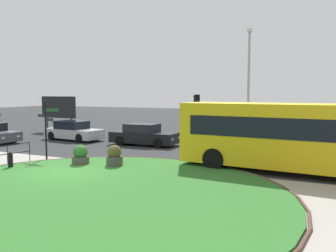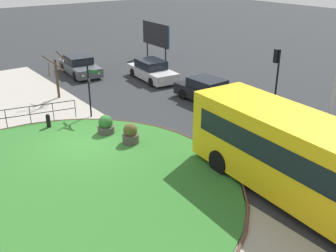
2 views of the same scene
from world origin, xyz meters
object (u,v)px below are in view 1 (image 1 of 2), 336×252
signpost_directional (46,126)px  car_oncoming (73,131)px  planter_near_signpost (114,157)px  lamppost_tall (249,83)px  bus_yellow (288,136)px  billboard_left (59,108)px  bollard_foreground (10,160)px  planter_kerbside (80,156)px  car_far_lane (144,135)px  traffic_light_near (197,107)px

signpost_directional → car_oncoming: 7.95m
car_oncoming → planter_near_signpost: car_oncoming is taller
lamppost_tall → bus_yellow: bearing=-65.0°
car_oncoming → billboard_left: (-4.59, 3.59, 1.50)m
bollard_foreground → lamppost_tall: 15.18m
signpost_directional → lamppost_tall: lamppost_tall is taller
signpost_directional → bus_yellow: (11.75, 2.30, -0.15)m
signpost_directional → planter_kerbside: signpost_directional is taller
car_far_lane → planter_kerbside: bearing=-87.0°
car_far_lane → planter_near_signpost: (2.29, -6.92, -0.17)m
car_far_lane → planter_kerbside: car_far_lane is taller
car_far_lane → lamppost_tall: bearing=24.0°
bollard_foreground → planter_kerbside: bearing=39.9°
bollard_foreground → planter_kerbside: planter_kerbside is taller
lamppost_tall → planter_near_signpost: bearing=-111.8°
planter_kerbside → signpost_directional: bearing=169.2°
car_far_lane → car_oncoming: (-5.97, -0.02, -0.01)m
bus_yellow → lamppost_tall: bearing=119.0°
car_oncoming → lamppost_tall: lamppost_tall is taller
planter_kerbside → bollard_foreground: bearing=-140.1°
bus_yellow → car_oncoming: size_ratio=2.06×
bus_yellow → car_oncoming: bus_yellow is taller
planter_kerbside → car_oncoming: bearing=132.0°
traffic_light_near → lamppost_tall: (3.46, 0.42, 1.64)m
car_far_lane → traffic_light_near: (2.80, 2.59, 1.82)m
lamppost_tall → planter_kerbside: size_ratio=7.50×
bus_yellow → planter_kerbside: (-9.18, -2.79, -1.17)m
lamppost_tall → planter_kerbside: bearing=-118.8°
signpost_directional → car_oncoming: size_ratio=0.66×
bus_yellow → car_far_lane: bearing=159.2°
bus_yellow → lamppost_tall: size_ratio=1.25×
bus_yellow → traffic_light_near: (-6.96, 7.10, 0.85)m
signpost_directional → traffic_light_near: (4.78, 9.40, 0.70)m
traffic_light_near → planter_kerbside: bearing=80.7°
bollard_foreground → bus_yellow: bus_yellow is taller
signpost_directional → car_far_lane: bearing=73.8°
car_oncoming → bus_yellow: bearing=-10.4°
car_oncoming → planter_near_signpost: 10.76m
signpost_directional → lamppost_tall: (8.24, 9.81, 2.33)m
signpost_directional → car_oncoming: bearing=120.4°
signpost_directional → planter_near_signpost: signpost_directional is taller
car_far_lane → car_oncoming: bearing=178.5°
billboard_left → planter_near_signpost: billboard_left is taller
car_far_lane → billboard_left: billboard_left is taller
bollard_foreground → planter_near_signpost: planter_near_signpost is taller
bollard_foreground → bus_yellow: (11.57, 4.80, 1.22)m
car_far_lane → planter_near_signpost: 7.29m
bollard_foreground → car_oncoming: size_ratio=0.17×
bus_yellow → planter_near_signpost: size_ratio=8.98×
car_far_lane → planter_near_signpost: bearing=-73.4°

